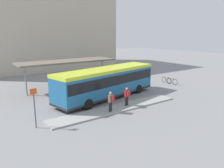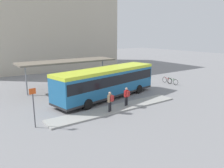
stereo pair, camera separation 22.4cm
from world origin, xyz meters
name	(u,v)px [view 1 (the left image)]	position (x,y,z in m)	size (l,w,h in m)	color
ground_plane	(107,98)	(0.00, 0.00, 0.00)	(120.00, 120.00, 0.00)	gray
curb_island	(117,108)	(-1.20, -3.31, 0.06)	(12.38, 1.80, 0.12)	#9E9E99
city_bus	(107,81)	(0.01, 0.00, 1.78)	(11.97, 4.85, 3.03)	#1E6093
pedestrian_waiting	(111,100)	(-2.20, -3.75, 1.08)	(0.50, 0.53, 1.67)	#232328
pedestrian_companion	(127,95)	(-0.16, -3.32, 1.06)	(0.42, 0.44, 1.64)	#232328
bicycle_green	(172,81)	(10.24, 0.26, 0.39)	(0.48, 1.81, 0.78)	black
bicycle_red	(167,80)	(10.27, 1.13, 0.39)	(0.48, 1.79, 0.77)	black
station_shelter	(67,62)	(-1.64, 5.73, 3.22)	(11.17, 3.26, 3.35)	#706656
platform_sign	(35,106)	(-8.10, -3.13, 1.56)	(0.44, 0.08, 2.80)	#4C4C51
station_building	(40,23)	(1.95, 25.37, 8.42)	(24.83, 14.88, 16.83)	#BCB29E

